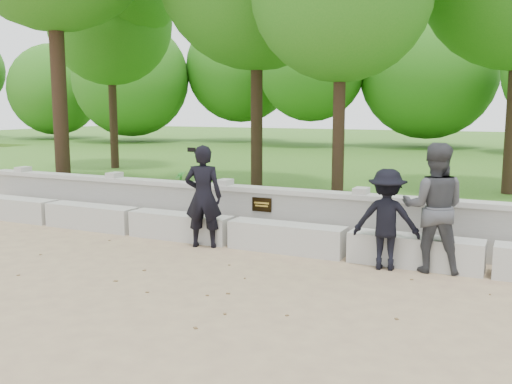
# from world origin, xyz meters

# --- Properties ---
(ground) EXTENTS (80.00, 80.00, 0.00)m
(ground) POSITION_xyz_m (0.00, 0.00, 0.00)
(ground) COLOR tan
(ground) RESTS_ON ground
(lawn) EXTENTS (40.00, 22.00, 0.25)m
(lawn) POSITION_xyz_m (0.00, 14.00, 0.12)
(lawn) COLOR #2D5815
(lawn) RESTS_ON ground
(concrete_bench) EXTENTS (11.90, 0.45, 0.45)m
(concrete_bench) POSITION_xyz_m (0.00, 1.90, 0.22)
(concrete_bench) COLOR #B4B1AA
(concrete_bench) RESTS_ON ground
(parapet_wall) EXTENTS (12.50, 0.35, 0.90)m
(parapet_wall) POSITION_xyz_m (0.00, 2.60, 0.46)
(parapet_wall) COLOR #A9A69F
(parapet_wall) RESTS_ON ground
(man_main) EXTENTS (0.71, 0.65, 1.68)m
(man_main) POSITION_xyz_m (-0.35, 1.60, 0.84)
(man_main) COLOR black
(man_main) RESTS_ON ground
(visitor_left) EXTENTS (0.97, 0.80, 1.80)m
(visitor_left) POSITION_xyz_m (3.25, 1.80, 0.90)
(visitor_left) COLOR #3C3D41
(visitor_left) RESTS_ON ground
(visitor_mid) EXTENTS (0.99, 0.66, 1.43)m
(visitor_mid) POSITION_xyz_m (2.64, 1.60, 0.72)
(visitor_mid) COLOR black
(visitor_mid) RESTS_ON ground
(tree_far_left) EXTENTS (4.05, 4.05, 7.09)m
(tree_far_left) POSITION_xyz_m (-8.23, 8.95, 5.31)
(tree_far_left) COLOR #382619
(tree_far_left) RESTS_ON lawn
(shrub_a) EXTENTS (0.37, 0.33, 0.58)m
(shrub_a) POSITION_xyz_m (-2.65, 3.30, 0.54)
(shrub_a) COLOR #32892E
(shrub_a) RESTS_ON lawn
(shrub_b) EXTENTS (0.36, 0.36, 0.52)m
(shrub_b) POSITION_xyz_m (0.75, 3.30, 0.51)
(shrub_b) COLOR #32892E
(shrub_b) RESTS_ON lawn
(shrub_d) EXTENTS (0.44, 0.43, 0.58)m
(shrub_d) POSITION_xyz_m (-2.81, 4.67, 0.54)
(shrub_d) COLOR #32892E
(shrub_d) RESTS_ON lawn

